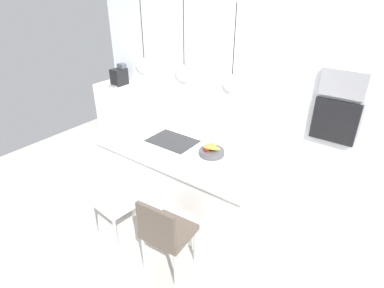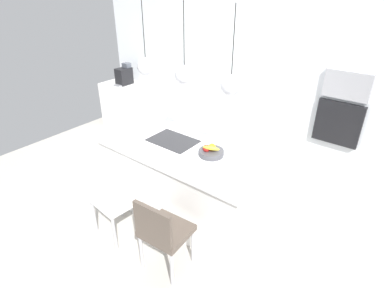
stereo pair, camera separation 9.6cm
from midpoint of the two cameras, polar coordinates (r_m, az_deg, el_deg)
The scene contains 15 objects.
floor at distance 4.10m, azimuth -1.84°, elevation -11.76°, with size 6.60×6.60×0.00m, color #BCB7AD.
back_wall at distance 4.75m, azimuth 10.50°, elevation 11.37°, with size 6.00×0.10×2.60m, color white.
kitchen_island at distance 3.82m, azimuth -1.94°, elevation -6.37°, with size 2.04×1.03×0.93m.
sink_basin at distance 3.69m, azimuth -4.34°, elevation 0.49°, with size 0.56×0.40×0.02m, color #2D2D30.
faucet at distance 3.77m, azimuth -2.33°, elevation 3.69°, with size 0.02×0.17×0.22m.
fruit_bowl at distance 3.37m, azimuth 2.77°, elevation -1.31°, with size 0.27×0.27×0.14m.
side_counter at distance 6.16m, azimuth -12.32°, elevation 6.52°, with size 1.10×0.60×0.87m, color white.
coffee_machine at distance 6.06m, azimuth -13.62°, elevation 11.98°, with size 0.20×0.35×0.38m.
microwave at distance 4.26m, azimuth 25.45°, elevation 9.93°, with size 0.54×0.08×0.34m, color #9E9EA3.
oven at distance 4.42m, azimuth 24.14°, elevation 3.81°, with size 0.56×0.08×0.56m, color black.
chair_near at distance 3.54m, azimuth -15.44°, elevation -9.82°, with size 0.51×0.47×0.87m.
chair_middle at distance 3.10m, azimuth -5.87°, elevation -15.67°, with size 0.47×0.44×0.85m.
pendant_light_left at distance 3.64m, azimuth -9.46°, elevation 13.81°, with size 0.20×0.20×0.80m.
pendant_light_center at distance 3.27m, azimuth -2.31°, elevation 12.58°, with size 0.20×0.20×0.80m.
pendant_light_right at distance 2.97m, azimuth 6.36°, elevation 10.81°, with size 0.20×0.20×0.80m.
Camera 1 is at (1.93, -2.49, 2.62)m, focal length 29.11 mm.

